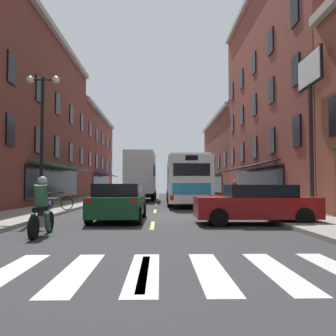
{
  "coord_description": "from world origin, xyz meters",
  "views": [
    {
      "loc": [
        0.27,
        -15.79,
        1.43
      ],
      "look_at": [
        0.79,
        7.32,
        2.53
      ],
      "focal_mm": 37.29,
      "sensor_mm": 36.0,
      "label": 1
    }
  ],
  "objects_px": {
    "box_truck": "(141,176)",
    "sedan_far": "(119,202)",
    "motorcycle_rider": "(42,210)",
    "pedestrian_far": "(235,192)",
    "sedan_near": "(256,204)",
    "bicycle_near": "(57,203)",
    "transit_bus": "(185,181)",
    "street_lamp_twin": "(42,138)",
    "billboard_sign": "(310,94)",
    "sedan_mid": "(145,191)"
  },
  "relations": [
    {
      "from": "bicycle_near",
      "to": "motorcycle_rider",
      "type": "bearing_deg",
      "value": -76.43
    },
    {
      "from": "sedan_mid",
      "to": "sedan_near",
      "type": "bearing_deg",
      "value": -79.29
    },
    {
      "from": "billboard_sign",
      "to": "street_lamp_twin",
      "type": "xyz_separation_m",
      "value": [
        -11.81,
        -0.57,
        -2.11
      ]
    },
    {
      "from": "box_truck",
      "to": "sedan_far",
      "type": "relative_size",
      "value": 1.81
    },
    {
      "from": "sedan_near",
      "to": "pedestrian_far",
      "type": "distance_m",
      "value": 11.23
    },
    {
      "from": "transit_bus",
      "to": "box_truck",
      "type": "xyz_separation_m",
      "value": [
        -3.5,
        5.91,
        0.44
      ]
    },
    {
      "from": "sedan_mid",
      "to": "bicycle_near",
      "type": "bearing_deg",
      "value": -98.69
    },
    {
      "from": "sedan_far",
      "to": "bicycle_near",
      "type": "bearing_deg",
      "value": 132.22
    },
    {
      "from": "pedestrian_far",
      "to": "street_lamp_twin",
      "type": "distance_m",
      "value": 13.67
    },
    {
      "from": "transit_bus",
      "to": "street_lamp_twin",
      "type": "distance_m",
      "value": 12.55
    },
    {
      "from": "transit_bus",
      "to": "sedan_mid",
      "type": "height_order",
      "value": "transit_bus"
    },
    {
      "from": "sedan_near",
      "to": "box_truck",
      "type": "bearing_deg",
      "value": 105.54
    },
    {
      "from": "sedan_far",
      "to": "street_lamp_twin",
      "type": "xyz_separation_m",
      "value": [
        -3.39,
        0.97,
        2.67
      ]
    },
    {
      "from": "box_truck",
      "to": "street_lamp_twin",
      "type": "relative_size",
      "value": 1.32
    },
    {
      "from": "sedan_mid",
      "to": "bicycle_near",
      "type": "height_order",
      "value": "sedan_mid"
    },
    {
      "from": "box_truck",
      "to": "pedestrian_far",
      "type": "bearing_deg",
      "value": -47.67
    },
    {
      "from": "transit_bus",
      "to": "street_lamp_twin",
      "type": "relative_size",
      "value": 2.0
    },
    {
      "from": "sedan_near",
      "to": "billboard_sign",
      "type": "bearing_deg",
      "value": 40.46
    },
    {
      "from": "sedan_far",
      "to": "street_lamp_twin",
      "type": "height_order",
      "value": "street_lamp_twin"
    },
    {
      "from": "box_truck",
      "to": "pedestrian_far",
      "type": "relative_size",
      "value": 4.95
    },
    {
      "from": "bicycle_near",
      "to": "street_lamp_twin",
      "type": "distance_m",
      "value": 4.17
    },
    {
      "from": "billboard_sign",
      "to": "sedan_far",
      "type": "height_order",
      "value": "billboard_sign"
    },
    {
      "from": "motorcycle_rider",
      "to": "sedan_far",
      "type": "bearing_deg",
      "value": 67.5
    },
    {
      "from": "billboard_sign",
      "to": "sedan_mid",
      "type": "distance_m",
      "value": 26.82
    },
    {
      "from": "box_truck",
      "to": "sedan_mid",
      "type": "height_order",
      "value": "box_truck"
    },
    {
      "from": "sedan_near",
      "to": "sedan_far",
      "type": "distance_m",
      "value": 5.27
    },
    {
      "from": "box_truck",
      "to": "sedan_near",
      "type": "height_order",
      "value": "box_truck"
    },
    {
      "from": "sedan_far",
      "to": "motorcycle_rider",
      "type": "bearing_deg",
      "value": -112.5
    },
    {
      "from": "box_truck",
      "to": "pedestrian_far",
      "type": "distance_m",
      "value": 10.13
    },
    {
      "from": "box_truck",
      "to": "sedan_near",
      "type": "distance_m",
      "value": 19.31
    },
    {
      "from": "motorcycle_rider",
      "to": "pedestrian_far",
      "type": "bearing_deg",
      "value": 58.83
    },
    {
      "from": "street_lamp_twin",
      "to": "transit_bus",
      "type": "bearing_deg",
      "value": 56.61
    },
    {
      "from": "box_truck",
      "to": "street_lamp_twin",
      "type": "distance_m",
      "value": 16.68
    },
    {
      "from": "box_truck",
      "to": "sedan_mid",
      "type": "bearing_deg",
      "value": 90.57
    },
    {
      "from": "transit_bus",
      "to": "bicycle_near",
      "type": "relative_size",
      "value": 6.95
    },
    {
      "from": "billboard_sign",
      "to": "transit_bus",
      "type": "distance_m",
      "value": 11.63
    },
    {
      "from": "box_truck",
      "to": "sedan_near",
      "type": "bearing_deg",
      "value": -74.46
    },
    {
      "from": "sedan_mid",
      "to": "sedan_far",
      "type": "height_order",
      "value": "sedan_far"
    },
    {
      "from": "transit_bus",
      "to": "sedan_mid",
      "type": "distance_m",
      "value": 15.6
    },
    {
      "from": "bicycle_near",
      "to": "transit_bus",
      "type": "bearing_deg",
      "value": 46.43
    },
    {
      "from": "billboard_sign",
      "to": "transit_bus",
      "type": "height_order",
      "value": "billboard_sign"
    },
    {
      "from": "street_lamp_twin",
      "to": "billboard_sign",
      "type": "bearing_deg",
      "value": 2.76
    },
    {
      "from": "sedan_far",
      "to": "pedestrian_far",
      "type": "height_order",
      "value": "pedestrian_far"
    },
    {
      "from": "billboard_sign",
      "to": "pedestrian_far",
      "type": "distance_m",
      "value": 9.62
    },
    {
      "from": "box_truck",
      "to": "sedan_near",
      "type": "xyz_separation_m",
      "value": [
        5.16,
        -18.55,
        -1.43
      ]
    },
    {
      "from": "street_lamp_twin",
      "to": "sedan_far",
      "type": "bearing_deg",
      "value": -16.02
    },
    {
      "from": "bicycle_near",
      "to": "street_lamp_twin",
      "type": "height_order",
      "value": "street_lamp_twin"
    },
    {
      "from": "box_truck",
      "to": "billboard_sign",
      "type": "bearing_deg",
      "value": -61.69
    },
    {
      "from": "sedan_near",
      "to": "sedan_mid",
      "type": "relative_size",
      "value": 0.99
    },
    {
      "from": "transit_bus",
      "to": "sedan_near",
      "type": "distance_m",
      "value": 12.78
    }
  ]
}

